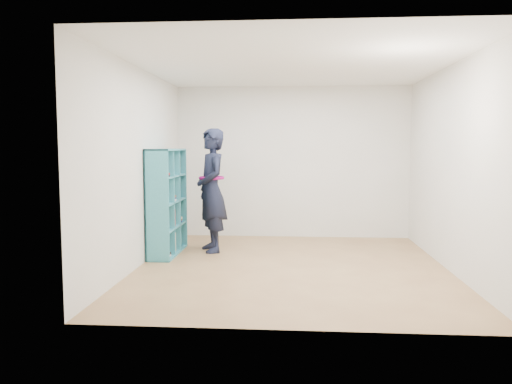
{
  "coord_description": "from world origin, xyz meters",
  "views": [
    {
      "loc": [
        0.02,
        -6.41,
        1.57
      ],
      "look_at": [
        -0.49,
        0.3,
        0.96
      ],
      "focal_mm": 35.0,
      "sensor_mm": 36.0,
      "label": 1
    }
  ],
  "objects": [
    {
      "name": "smartphone",
      "position": [
        -1.37,
        0.94,
        1.04
      ],
      "size": [
        0.06,
        0.07,
        0.13
      ],
      "rotation": [
        0.27,
        0.0,
        0.69
      ],
      "color": "silver",
      "rests_on": "person"
    },
    {
      "name": "wall_front",
      "position": [
        0.0,
        -2.25,
        1.3
      ],
      "size": [
        4.0,
        0.02,
        2.6
      ],
      "primitive_type": "cube",
      "color": "beige",
      "rests_on": "floor"
    },
    {
      "name": "wall_back",
      "position": [
        0.0,
        2.25,
        1.3
      ],
      "size": [
        4.0,
        0.02,
        2.6
      ],
      "primitive_type": "cube",
      "color": "beige",
      "rests_on": "floor"
    },
    {
      "name": "ceiling",
      "position": [
        0.0,
        0.0,
        2.6
      ],
      "size": [
        4.5,
        4.5,
        0.0
      ],
      "primitive_type": "plane",
      "color": "white",
      "rests_on": "wall_back"
    },
    {
      "name": "wall_right",
      "position": [
        2.0,
        0.0,
        1.3
      ],
      "size": [
        0.02,
        4.5,
        2.6
      ],
      "primitive_type": "cube",
      "color": "beige",
      "rests_on": "floor"
    },
    {
      "name": "bookshelf",
      "position": [
        -1.85,
        0.71,
        0.76
      ],
      "size": [
        0.34,
        1.16,
        1.54
      ],
      "color": "teal",
      "rests_on": "floor"
    },
    {
      "name": "person",
      "position": [
        -1.2,
        0.93,
        0.92
      ],
      "size": [
        0.68,
        0.79,
        1.84
      ],
      "rotation": [
        0.0,
        0.0,
        -1.15
      ],
      "color": "black",
      "rests_on": "floor"
    },
    {
      "name": "floor",
      "position": [
        0.0,
        0.0,
        0.0
      ],
      "size": [
        4.5,
        4.5,
        0.0
      ],
      "primitive_type": "plane",
      "color": "olive",
      "rests_on": "ground"
    },
    {
      "name": "wall_left",
      "position": [
        -2.0,
        0.0,
        1.3
      ],
      "size": [
        0.02,
        4.5,
        2.6
      ],
      "primitive_type": "cube",
      "color": "beige",
      "rests_on": "floor"
    }
  ]
}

